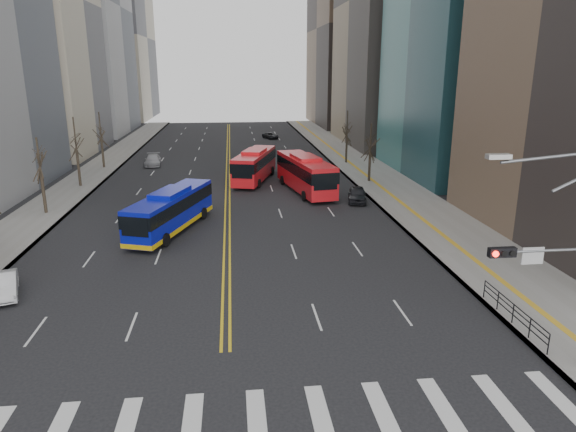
% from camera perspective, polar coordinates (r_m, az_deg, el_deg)
% --- Properties ---
extents(ground, '(220.00, 220.00, 0.00)m').
position_cam_1_polar(ground, '(20.20, -7.07, -22.08)').
color(ground, black).
extents(sidewalk_right, '(7.00, 130.00, 0.15)m').
position_cam_1_polar(sidewalk_right, '(64.41, 9.12, 4.79)').
color(sidewalk_right, gray).
rests_on(sidewalk_right, ground).
extents(sidewalk_left, '(5.00, 130.00, 0.15)m').
position_cam_1_polar(sidewalk_left, '(64.45, -21.55, 3.87)').
color(sidewalk_left, gray).
rests_on(sidewalk_left, ground).
extents(crosswalk, '(26.70, 4.00, 0.01)m').
position_cam_1_polar(crosswalk, '(20.19, -7.07, -22.07)').
color(crosswalk, silver).
rests_on(crosswalk, ground).
extents(centerline, '(0.55, 100.00, 0.01)m').
position_cam_1_polar(centerline, '(71.99, -6.67, 6.00)').
color(centerline, gold).
rests_on(centerline, ground).
extents(signal_mast, '(5.37, 0.37, 9.39)m').
position_cam_1_polar(signal_mast, '(23.50, 28.47, -4.78)').
color(signal_mast, slate).
rests_on(signal_mast, ground).
extents(pedestrian_railing, '(0.06, 6.06, 1.02)m').
position_cam_1_polar(pedestrian_railing, '(28.34, 23.75, -9.59)').
color(pedestrian_railing, black).
rests_on(pedestrian_railing, sidewalk_right).
extents(street_trees, '(35.20, 47.20, 7.60)m').
position_cam_1_polar(street_trees, '(51.61, -14.95, 7.09)').
color(street_trees, '#2C231B').
rests_on(street_trees, ground).
extents(blue_bus, '(6.04, 11.56, 3.33)m').
position_cam_1_polar(blue_bus, '(41.48, -12.86, 0.71)').
color(blue_bus, '#0B13A6').
rests_on(blue_bus, ground).
extents(red_bus_near, '(4.89, 12.36, 3.80)m').
position_cam_1_polar(red_bus_near, '(53.65, 1.94, 4.95)').
color(red_bus_near, red).
rests_on(red_bus_near, ground).
extents(red_bus_far, '(5.69, 11.66, 3.60)m').
position_cam_1_polar(red_bus_far, '(59.04, -3.72, 5.84)').
color(red_bus_far, red).
rests_on(red_bus_far, ground).
extents(car_white, '(2.56, 4.07, 1.27)m').
position_cam_1_polar(car_white, '(33.42, -29.01, -6.74)').
color(car_white, silver).
rests_on(car_white, ground).
extents(car_dark_mid, '(2.57, 4.50, 1.44)m').
position_cam_1_polar(car_dark_mid, '(50.14, 7.68, 2.40)').
color(car_dark_mid, black).
rests_on(car_dark_mid, ground).
extents(car_silver, '(2.43, 5.10, 1.43)m').
position_cam_1_polar(car_silver, '(71.04, -14.79, 6.03)').
color(car_silver, '#96959A').
rests_on(car_silver, ground).
extents(car_dark_far, '(3.16, 4.37, 1.11)m').
position_cam_1_polar(car_dark_far, '(95.79, -1.96, 8.92)').
color(car_dark_far, black).
rests_on(car_dark_far, ground).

